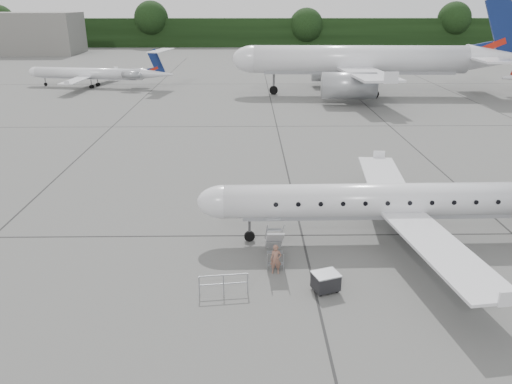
{
  "coord_description": "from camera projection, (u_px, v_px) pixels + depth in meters",
  "views": [
    {
      "loc": [
        -6.78,
        -23.04,
        12.52
      ],
      "look_at": [
        -6.37,
        3.66,
        2.3
      ],
      "focal_mm": 35.0,
      "sensor_mm": 36.0,
      "label": 1
    }
  ],
  "objects": [
    {
      "name": "airstair",
      "position": [
        274.0,
        242.0,
        25.5
      ],
      "size": [
        0.89,
        2.46,
        2.06
      ],
      "primitive_type": null,
      "rotation": [
        0.0,
        0.0,
        0.01
      ],
      "color": "silver",
      "rests_on": "ground"
    },
    {
      "name": "safety_railing",
      "position": [
        224.0,
        285.0,
        22.61
      ],
      "size": [
        2.2,
        0.32,
        1.0
      ],
      "primitive_type": null,
      "rotation": [
        0.0,
        0.0,
        0.11
      ],
      "color": "gray",
      "rests_on": "ground"
    },
    {
      "name": "treeline",
      "position": [
        271.0,
        33.0,
        146.06
      ],
      "size": [
        260.0,
        4.0,
        8.0
      ],
      "primitive_type": "cube",
      "color": "black",
      "rests_on": "ground"
    },
    {
      "name": "passenger",
      "position": [
        276.0,
        259.0,
        24.32
      ],
      "size": [
        0.57,
        0.39,
        1.51
      ],
      "primitive_type": "imported",
      "rotation": [
        0.0,
        0.0,
        -0.05
      ],
      "color": "#855848",
      "rests_on": "ground"
    },
    {
      "name": "main_regional_jet",
      "position": [
        409.0,
        184.0,
        26.94
      ],
      "size": [
        25.91,
        18.84,
        6.57
      ],
      "primitive_type": null,
      "rotation": [
        0.0,
        0.0,
        0.01
      ],
      "color": "silver",
      "rests_on": "ground"
    },
    {
      "name": "baggage_cart",
      "position": [
        326.0,
        282.0,
        22.9
      ],
      "size": [
        1.36,
        1.23,
        0.97
      ],
      "primitive_type": null,
      "rotation": [
        0.0,
        0.0,
        0.34
      ],
      "color": "black",
      "rests_on": "ground"
    },
    {
      "name": "bg_regional_left",
      "position": [
        88.0,
        68.0,
        76.94
      ],
      "size": [
        24.93,
        19.89,
        5.87
      ],
      "primitive_type": null,
      "rotation": [
        0.0,
        0.0,
        -0.18
      ],
      "color": "silver",
      "rests_on": "ground"
    },
    {
      "name": "bg_narrowbody",
      "position": [
        360.0,
        45.0,
        69.19
      ],
      "size": [
        38.95,
        28.72,
        13.63
      ],
      "primitive_type": null,
      "rotation": [
        0.0,
        0.0,
        -0.04
      ],
      "color": "silver",
      "rests_on": "ground"
    },
    {
      "name": "ground",
      "position": [
        379.0,
        257.0,
        26.09
      ],
      "size": [
        320.0,
        320.0,
        0.0
      ],
      "primitive_type": "plane",
      "color": "#5E5E5B",
      "rests_on": "ground"
    }
  ]
}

